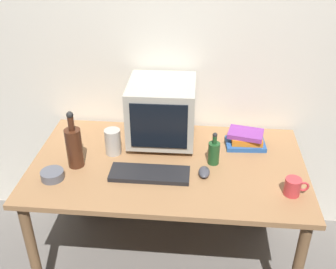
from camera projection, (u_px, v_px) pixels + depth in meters
ground_plane at (168, 258)px, 2.61m from camera, size 6.00×6.00×0.00m
back_wall at (176, 46)px, 2.40m from camera, size 4.00×0.08×2.50m
desk at (168, 175)px, 2.28m from camera, size 1.51×0.87×0.75m
crt_monitor at (162, 111)px, 2.34m from camera, size 0.39×0.39×0.37m
keyboard at (150, 174)px, 2.12m from camera, size 0.42×0.15×0.02m
computer_mouse at (204, 172)px, 2.12m from camera, size 0.06×0.10×0.04m
bottle_tall at (74, 146)px, 2.15m from camera, size 0.09×0.09×0.33m
bottle_short at (214, 152)px, 2.19m from camera, size 0.06×0.06×0.19m
book_stack at (246, 139)px, 2.37m from camera, size 0.24×0.18×0.09m
mug at (293, 187)px, 1.97m from camera, size 0.12×0.08×0.09m
cd_spindle at (52, 175)px, 2.09m from camera, size 0.12×0.12×0.04m
metal_canister at (113, 142)px, 2.28m from camera, size 0.09×0.09×0.15m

